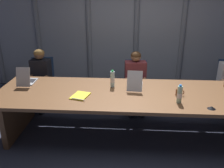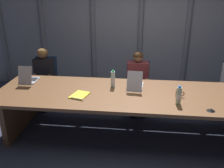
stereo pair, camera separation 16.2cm
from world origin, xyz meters
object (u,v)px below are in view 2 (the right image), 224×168
(laptop_left_end, at_px, (29,79))
(office_chair_left_mid, at_px, (137,91))
(office_chair_left_end, at_px, (47,87))
(person_left_mid, at_px, (138,79))
(person_left_end, at_px, (43,75))
(coffee_mug_far, at_px, (179,94))
(water_bottle_primary, at_px, (179,96))
(laptop_left_mid, at_px, (135,84))
(spiral_notepad, at_px, (80,95))
(water_bottle_secondary, at_px, (113,79))
(conference_mic_left_side, at_px, (211,110))

(laptop_left_end, bearing_deg, office_chair_left_mid, -68.14)
(office_chair_left_end, bearing_deg, person_left_mid, 75.24)
(person_left_end, height_order, coffee_mug_far, person_left_end)
(office_chair_left_end, relative_size, water_bottle_primary, 3.54)
(office_chair_left_end, height_order, person_left_mid, person_left_mid)
(laptop_left_mid, bearing_deg, office_chair_left_end, 70.04)
(spiral_notepad, bearing_deg, water_bottle_secondary, 57.74)
(water_bottle_primary, bearing_deg, coffee_mug_far, 80.23)
(laptop_left_end, height_order, office_chair_left_mid, laptop_left_end)
(laptop_left_end, bearing_deg, conference_mic_left_side, -106.02)
(person_left_end, bearing_deg, person_left_mid, 94.94)
(laptop_left_end, height_order, water_bottle_secondary, laptop_left_end)
(office_chair_left_end, height_order, spiral_notepad, office_chair_left_end)
(laptop_left_mid, xyz_separation_m, coffee_mug_far, (0.64, -0.27, -0.01))
(office_chair_left_mid, distance_m, water_bottle_primary, 1.56)
(laptop_left_end, bearing_deg, person_left_mid, -72.41)
(spiral_notepad, bearing_deg, person_left_end, 148.10)
(laptop_left_mid, relative_size, office_chair_left_mid, 0.52)
(office_chair_left_end, xyz_separation_m, water_bottle_secondary, (1.46, -0.82, 0.53))
(office_chair_left_mid, xyz_separation_m, water_bottle_secondary, (-0.39, -0.82, 0.53))
(coffee_mug_far, bearing_deg, person_left_mid, 122.59)
(laptop_left_mid, relative_size, person_left_mid, 0.41)
(office_chair_left_end, xyz_separation_m, spiral_notepad, (1.01, -1.24, 0.41))
(office_chair_left_end, height_order, person_left_end, person_left_end)
(office_chair_left_end, distance_m, coffee_mug_far, 2.74)
(laptop_left_end, xyz_separation_m, water_bottle_primary, (2.40, -0.57, 0.06))
(office_chair_left_end, distance_m, water_bottle_secondary, 1.76)
(laptop_left_end, relative_size, person_left_mid, 0.37)
(person_left_mid, xyz_separation_m, conference_mic_left_side, (0.97, -1.36, 0.11))
(office_chair_left_mid, relative_size, water_bottle_secondary, 3.27)
(water_bottle_primary, distance_m, spiral_notepad, 1.43)
(office_chair_left_end, xyz_separation_m, office_chair_left_mid, (1.85, -0.00, -0.01))
(laptop_left_mid, relative_size, person_left_end, 0.41)
(laptop_left_end, xyz_separation_m, person_left_mid, (1.83, 0.63, -0.16))
(laptop_left_mid, distance_m, water_bottle_primary, 0.79)
(laptop_left_mid, relative_size, conference_mic_left_side, 4.30)
(office_chair_left_end, bearing_deg, coffee_mug_far, 55.85)
(laptop_left_end, xyz_separation_m, conference_mic_left_side, (2.79, -0.73, -0.04))
(coffee_mug_far, bearing_deg, office_chair_left_mid, 119.06)
(laptop_left_end, bearing_deg, person_left_end, 0.77)
(laptop_left_end, distance_m, spiral_notepad, 1.08)
(water_bottle_primary, bearing_deg, spiral_notepad, 175.47)
(person_left_mid, height_order, coffee_mug_far, person_left_mid)
(office_chair_left_end, relative_size, office_chair_left_mid, 1.02)
(office_chair_left_end, distance_m, person_left_end, 0.35)
(water_bottle_primary, xyz_separation_m, coffee_mug_far, (0.04, 0.24, -0.07))
(water_bottle_secondary, bearing_deg, office_chair_left_mid, 64.55)
(office_chair_left_end, relative_size, coffee_mug_far, 7.31)
(office_chair_left_end, height_order, conference_mic_left_side, office_chair_left_end)
(person_left_mid, xyz_separation_m, coffee_mug_far, (0.61, -0.95, 0.15))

